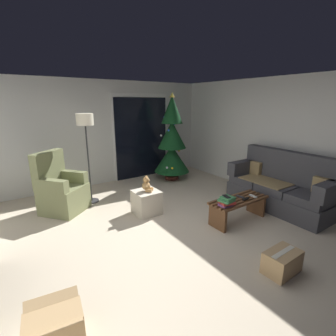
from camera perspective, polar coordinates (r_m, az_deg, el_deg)
ground_plane at (r=3.96m, az=0.93°, el=-15.13°), size 7.00×7.00×0.00m
wall_back at (r=6.21m, az=-15.61°, el=7.80°), size 5.72×0.12×2.50m
wall_right at (r=5.62m, az=25.74°, el=6.11°), size 0.12×6.00×2.50m
patio_door_frame at (r=6.60m, az=-6.21°, el=7.37°), size 1.60×0.02×2.20m
patio_door_glass at (r=6.59m, az=-6.12°, el=6.92°), size 1.50×0.02×2.10m
couch at (r=5.19m, az=24.75°, el=-4.15°), size 0.81×1.95×1.08m
coffee_table at (r=4.40m, az=16.09°, el=-8.59°), size 1.10×0.40×0.40m
remote_graphite at (r=4.42m, az=16.50°, el=-6.45°), size 0.05×0.16×0.02m
remote_silver at (r=4.28m, az=14.34°, el=-7.02°), size 0.16×0.06×0.02m
remote_white at (r=4.51m, az=19.24°, el=-6.22°), size 0.07×0.16×0.02m
remote_black at (r=4.35m, az=17.68°, el=-6.91°), size 0.16×0.07×0.02m
book_stack at (r=4.00m, az=13.54°, el=-7.57°), size 0.27×0.23×0.15m
cell_phone at (r=3.99m, az=13.49°, el=-6.46°), size 0.10×0.16×0.01m
christmas_tree at (r=6.29m, az=0.92°, el=5.88°), size 0.92×0.92×2.21m
armchair at (r=4.97m, az=-23.71°, el=-4.86°), size 0.96×0.97×1.13m
floor_lamp at (r=4.97m, az=-18.70°, el=8.77°), size 0.32×0.32×1.78m
ottoman at (r=4.53m, az=-5.04°, el=-7.96°), size 0.44×0.44×0.43m
teddy_bear_honey at (r=4.41m, az=-5.01°, el=-3.94°), size 0.21×0.21×0.29m
cardboard_box_taped_mid_floor at (r=3.44m, az=25.07°, el=-19.24°), size 0.45×0.29×0.28m
cardboard_box_open_near_shelf at (r=2.64m, az=-24.95°, el=-30.96°), size 0.49×0.48×0.35m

